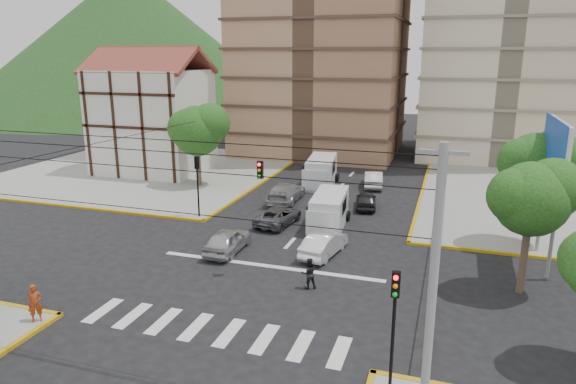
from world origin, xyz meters
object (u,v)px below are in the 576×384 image
at_px(traffic_light_se, 394,311).
at_px(pedestrian_sw_corner, 35,303).
at_px(van_left_lane, 321,173).
at_px(pedestrian_crosswalk, 309,273).
at_px(traffic_light_nw, 197,176).
at_px(van_right_lane, 328,212).
at_px(car_white_front_right, 324,244).
at_px(car_silver_front_left, 228,240).

xyz_separation_m(traffic_light_se, pedestrian_sw_corner, (-15.34, -0.13, -2.10)).
relative_size(van_left_lane, pedestrian_crosswalk, 3.63).
xyz_separation_m(traffic_light_nw, pedestrian_sw_corner, (0.26, -15.73, -2.10)).
distance_m(traffic_light_nw, van_left_lane, 13.29).
height_order(traffic_light_se, van_right_lane, traffic_light_se).
distance_m(van_right_lane, car_white_front_right, 4.96).
bearing_deg(van_left_lane, traffic_light_nw, -124.41).
bearing_deg(car_silver_front_left, pedestrian_crosswalk, 150.97).
bearing_deg(traffic_light_se, pedestrian_crosswalk, 125.22).
relative_size(van_left_lane, pedestrian_sw_corner, 3.44).
distance_m(traffic_light_se, van_right_lane, 17.68).
height_order(van_right_lane, car_white_front_right, van_right_lane).
bearing_deg(traffic_light_se, traffic_light_nw, 135.00).
xyz_separation_m(traffic_light_nw, van_left_lane, (6.03, 11.69, -1.87)).
relative_size(car_silver_front_left, car_white_front_right, 1.01).
bearing_deg(traffic_light_nw, car_white_front_right, -21.39).
bearing_deg(traffic_light_nw, van_left_lane, 62.72).
relative_size(van_left_lane, car_silver_front_left, 1.39).
relative_size(traffic_light_nw, car_white_front_right, 1.05).
bearing_deg(pedestrian_sw_corner, traffic_light_nw, 48.09).
relative_size(traffic_light_nw, van_right_lane, 0.82).
height_order(traffic_light_se, pedestrian_sw_corner, traffic_light_se).
height_order(car_silver_front_left, pedestrian_sw_corner, pedestrian_sw_corner).
height_order(traffic_light_nw, car_silver_front_left, traffic_light_nw).
bearing_deg(traffic_light_nw, car_silver_front_left, -48.64).
height_order(car_white_front_right, pedestrian_sw_corner, pedestrian_sw_corner).
height_order(van_right_lane, car_silver_front_left, van_right_lane).
xyz_separation_m(van_left_lane, car_silver_front_left, (-1.35, -17.01, -0.52)).
bearing_deg(pedestrian_crosswalk, van_right_lane, -110.42).
height_order(traffic_light_se, car_silver_front_left, traffic_light_se).
height_order(car_white_front_right, pedestrian_crosswalk, pedestrian_crosswalk).
relative_size(traffic_light_se, car_silver_front_left, 1.04).
distance_m(van_right_lane, car_silver_front_left, 7.75).
height_order(van_right_lane, pedestrian_crosswalk, van_right_lane).
height_order(traffic_light_nw, car_white_front_right, traffic_light_nw).
relative_size(van_right_lane, pedestrian_sw_corner, 3.11).
relative_size(traffic_light_se, pedestrian_sw_corner, 2.56).
height_order(traffic_light_se, pedestrian_crosswalk, traffic_light_se).
bearing_deg(car_white_front_right, van_right_lane, -69.84).
bearing_deg(pedestrian_sw_corner, van_left_lane, 35.25).
bearing_deg(van_right_lane, traffic_light_nw, -179.98).
bearing_deg(van_right_lane, pedestrian_crosswalk, -87.36).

